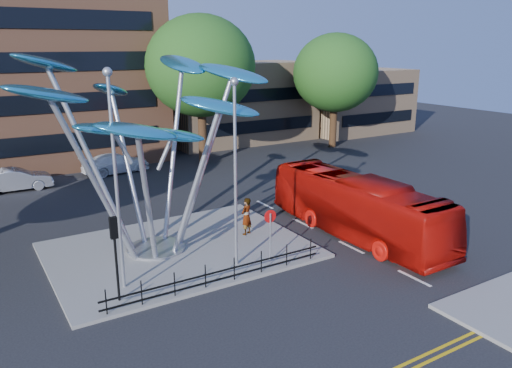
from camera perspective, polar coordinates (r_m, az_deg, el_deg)
ground at (r=20.40m, az=0.73°, el=-12.84°), size 120.00×120.00×0.00m
traffic_island at (r=24.78m, az=-8.74°, el=-7.46°), size 12.00×9.00×0.15m
low_building_near at (r=52.21m, az=-2.00°, el=9.38°), size 15.00×8.00×8.00m
low_building_far at (r=58.88m, az=11.09°, el=9.33°), size 12.00×8.00×7.00m
tree_right at (r=41.13m, az=-6.36°, el=13.23°), size 8.80×8.80×12.11m
tree_far at (r=48.83m, az=9.05°, el=12.42°), size 8.00×8.00×10.81m
leaf_sculpture at (r=23.26m, az=-12.55°, el=8.23°), size 12.72×9.54×9.51m
street_lamp_left at (r=19.82m, az=-15.86°, el=2.29°), size 0.36×0.36×8.80m
street_lamp_right at (r=21.27m, az=-2.40°, el=3.06°), size 0.36×0.36×8.30m
traffic_light_island at (r=19.57m, az=-15.85°, el=-6.30°), size 0.28×0.18×3.42m
no_entry_sign_island at (r=22.56m, az=1.64°, el=-4.89°), size 0.60×0.10×2.45m
pedestrian_railing_front at (r=21.02m, az=-4.12°, el=-10.28°), size 10.00×0.06×1.00m
red_bus at (r=26.48m, az=11.43°, el=-2.55°), size 2.69×11.44×3.19m
pedestrian at (r=25.90m, az=-1.10°, el=-3.70°), size 0.86×0.74×1.98m
parked_car_mid at (r=37.99m, az=-25.78°, el=0.45°), size 4.76×1.80×1.55m
parked_car_right at (r=40.57m, az=-15.71°, el=2.32°), size 5.48×2.84×1.52m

